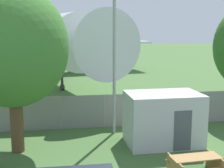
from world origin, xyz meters
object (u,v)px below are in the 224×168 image
at_px(portable_cabin, 163,119).
at_px(tree_near_hangar, 13,47).
at_px(picnic_bench_near_cabin, 196,164).
at_px(airplane, 36,39).

relative_size(portable_cabin, tree_near_hangar, 0.48).
bearing_deg(picnic_bench_near_cabin, portable_cabin, 92.86).
relative_size(airplane, portable_cabin, 10.97).
bearing_deg(tree_near_hangar, picnic_bench_near_cabin, -26.72).
bearing_deg(portable_cabin, airplane, 106.84).
relative_size(picnic_bench_near_cabin, tree_near_hangar, 0.27).
height_order(airplane, portable_cabin, airplane).
height_order(picnic_bench_near_cabin, tree_near_hangar, tree_near_hangar).
bearing_deg(picnic_bench_near_cabin, airplane, 106.33).
distance_m(picnic_bench_near_cabin, tree_near_hangar, 9.08).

